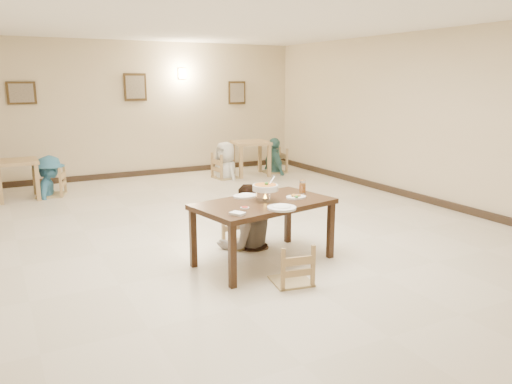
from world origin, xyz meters
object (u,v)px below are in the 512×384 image
chair_near (292,244)px  bg_diner_c (225,142)px  bg_table_right (251,147)px  bg_diner_b (48,156)px  main_diner (246,184)px  bg_chair_lr (49,169)px  bg_chair_rl (225,155)px  main_table (264,208)px  bg_chair_rr (274,150)px  chair_far (242,212)px  drink_glass (302,187)px  bg_table_left (17,168)px  curry_warmer (265,188)px  bg_diner_d (274,138)px

chair_near → bg_diner_c: bearing=-97.4°
bg_table_right → bg_diner_b: bg_diner_b is taller
chair_near → main_diner: size_ratio=0.52×
bg_diner_c → bg_chair_lr: bearing=-98.2°
main_diner → bg_chair_lr: (-1.95, 4.38, -0.31)m
bg_chair_lr → bg_chair_rl: 3.67m
main_table → bg_diner_b: size_ratio=1.14×
bg_chair_rr → chair_far: bearing=-28.8°
chair_far → bg_table_right: chair_far is taller
bg_table_right → bg_diner_c: (-0.66, -0.04, 0.17)m
bg_chair_rl → bg_diner_b: 3.68m
chair_far → main_diner: (0.03, -0.07, 0.38)m
bg_chair_rl → chair_near: bearing=156.3°
bg_chair_rr → bg_diner_b: bg_diner_b is taller
drink_glass → bg_diner_c: bg_diner_c is taller
bg_table_left → bg_diner_b: bearing=3.3°
chair_far → main_diner: size_ratio=0.55×
chair_near → bg_chair_lr: size_ratio=0.83×
chair_near → bg_chair_rl: (1.86, 5.74, 0.10)m
bg_table_left → bg_chair_rr: (5.54, 0.16, -0.06)m
bg_diner_c → bg_table_left: bearing=-97.9°
drink_glass → bg_table_left: (-3.06, 4.81, -0.24)m
bg_table_right → bg_diner_b: bearing=-179.0°
bg_diner_b → bg_table_left: bearing=110.7°
chair_far → bg_diner_b: 4.72m
main_diner → bg_diner_b: main_diner is taller
curry_warmer → bg_chair_lr: (-1.88, 5.00, -0.39)m
bg_diner_b → bg_diner_c: (3.67, 0.03, 0.05)m
chair_far → bg_chair_rr: (3.07, 4.43, 0.08)m
main_table → bg_diner_b: bearing=99.9°
bg_table_left → main_diner: bearing=-60.1°
curry_warmer → bg_chair_lr: bg_chair_lr is taller
bg_chair_lr → curry_warmer: bearing=38.6°
curry_warmer → bg_diner_b: (-1.88, 5.00, -0.15)m
bg_chair_lr → bg_diner_d: bg_diner_d is taller
main_diner → bg_chair_rl: 4.74m
curry_warmer → bg_diner_c: bg_diner_c is taller
drink_glass → bg_diner_b: bearing=117.4°
chair_near → bg_chair_rl: size_ratio=0.82×
drink_glass → main_table: bearing=-165.2°
chair_far → bg_diner_c: bg_diner_c is taller
chair_far → drink_glass: bearing=-45.0°
drink_glass → bg_diner_c: 5.01m
bg_chair_rl → bg_diner_c: bearing=174.2°
curry_warmer → bg_table_right: (2.45, 5.07, -0.27)m
curry_warmer → bg_chair_rr: size_ratio=0.31×
main_diner → bg_diner_d: 5.44m
chair_far → chair_near: bearing=-96.7°
chair_far → bg_chair_rr: size_ratio=0.85×
curry_warmer → drink_glass: curry_warmer is taller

